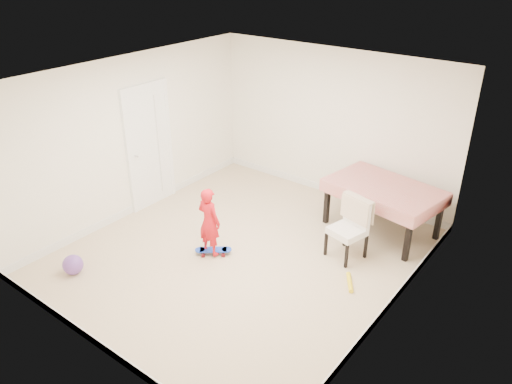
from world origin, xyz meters
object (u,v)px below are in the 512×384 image
Objects in this scene: skateboard at (213,252)px; balloon at (73,265)px; dining_chair at (347,229)px; dining_table at (382,208)px; child at (209,224)px.

skateboard is 1.92× the size of balloon.
skateboard is at bearing -129.57° from dining_chair.
dining_table is at bearing 51.84° from balloon.
skateboard is at bearing -125.62° from child.
dining_table reaches higher than skateboard.
dining_table is 0.98m from dining_chair.
dining_table is at bearing -127.22° from child.
child is at bearing -165.33° from skateboard.
balloon is (-2.77, -2.65, -0.32)m from dining_chair.
child reaches higher than dining_table.
dining_table reaches higher than balloon.
child reaches higher than dining_chair.
balloon reaches higher than skateboard.
dining_chair is at bearing -84.94° from dining_table.
skateboard is (-1.56, -1.13, -0.42)m from dining_chair.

